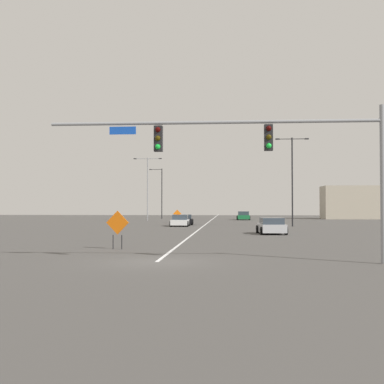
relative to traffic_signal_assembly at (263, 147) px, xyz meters
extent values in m
plane|color=#4C4947|center=(-4.31, 0.01, -4.66)|extent=(209.68, 209.68, 0.00)
cube|color=white|center=(-4.31, 58.26, -4.66)|extent=(0.16, 116.49, 0.01)
cylinder|color=gray|center=(4.69, 0.01, -1.51)|extent=(0.20, 0.20, 6.29)
cylinder|color=gray|center=(-2.02, 0.01, 1.01)|extent=(13.41, 0.14, 0.14)
cube|color=black|center=(0.22, 0.01, 0.37)|extent=(0.34, 0.32, 1.05)
sphere|color=#3A0503|center=(0.22, -0.16, 0.72)|extent=(0.22, 0.22, 0.22)
sphere|color=#3C3106|center=(0.22, -0.16, 0.37)|extent=(0.22, 0.22, 0.22)
sphere|color=green|center=(0.22, -0.16, 0.02)|extent=(0.22, 0.22, 0.22)
cube|color=black|center=(-4.25, 0.01, 0.37)|extent=(0.34, 0.32, 1.05)
sphere|color=#3A0503|center=(-4.25, -0.16, 0.72)|extent=(0.22, 0.22, 0.22)
sphere|color=#3C3106|center=(-4.25, -0.16, 0.37)|extent=(0.22, 0.22, 0.22)
sphere|color=green|center=(-4.25, -0.16, 0.02)|extent=(0.22, 0.22, 0.22)
cube|color=#1447B7|center=(-5.73, 0.01, 0.72)|extent=(1.10, 0.03, 0.32)
cylinder|color=gray|center=(-14.06, 57.05, 0.24)|extent=(0.16, 0.16, 9.81)
cylinder|color=gray|center=(-15.05, 57.05, 4.99)|extent=(1.99, 0.08, 0.08)
cube|color=#262628|center=(-16.04, 57.05, 4.99)|extent=(0.44, 0.24, 0.14)
cylinder|color=gray|center=(-13.06, 57.05, 4.99)|extent=(1.99, 0.08, 0.08)
cube|color=#262628|center=(-12.07, 57.05, 4.99)|extent=(0.44, 0.24, 0.14)
cylinder|color=black|center=(5.64, 36.39, 0.30)|extent=(0.16, 0.16, 9.93)
cylinder|color=black|center=(4.83, 36.39, 5.12)|extent=(1.62, 0.08, 0.08)
cube|color=#262628|center=(4.02, 36.39, 5.12)|extent=(0.44, 0.24, 0.14)
cylinder|color=black|center=(6.46, 36.39, 5.12)|extent=(1.62, 0.08, 0.08)
cube|color=#262628|center=(7.27, 36.39, 5.12)|extent=(0.44, 0.24, 0.14)
cylinder|color=black|center=(-13.43, 68.99, -0.17)|extent=(0.16, 0.16, 8.99)
cylinder|color=black|center=(-14.46, 68.99, 4.18)|extent=(2.06, 0.08, 0.08)
cube|color=#262628|center=(-15.49, 68.99, 4.18)|extent=(0.44, 0.24, 0.14)
cube|color=orange|center=(-7.25, 5.88, -3.26)|extent=(1.25, 0.23, 1.26)
cylinder|color=black|center=(-7.50, 5.92, -4.29)|extent=(0.05, 0.05, 0.75)
cylinder|color=black|center=(-7.01, 5.84, -4.29)|extent=(0.05, 0.05, 0.75)
cube|color=orange|center=(-8.26, 45.97, -3.43)|extent=(1.10, 0.30, 1.12)
cylinder|color=black|center=(-8.47, 45.92, -4.33)|extent=(0.05, 0.05, 0.65)
cylinder|color=black|center=(-8.05, 46.02, -4.33)|extent=(0.05, 0.05, 0.65)
cube|color=#B7BABF|center=(2.05, 21.17, -4.17)|extent=(2.16, 4.23, 0.65)
cube|color=#333D47|center=(2.07, 20.96, -3.59)|extent=(1.86, 2.49, 0.51)
cylinder|color=black|center=(2.92, 22.67, -4.34)|extent=(0.26, 0.65, 0.64)
cylinder|color=black|center=(1.01, 22.55, -4.34)|extent=(0.26, 0.65, 0.64)
cylinder|color=black|center=(3.10, 19.79, -4.34)|extent=(0.26, 0.65, 0.64)
cylinder|color=black|center=(1.19, 19.67, -4.34)|extent=(0.26, 0.65, 0.64)
cube|color=black|center=(-6.74, 40.73, -4.20)|extent=(1.92, 4.37, 0.60)
cube|color=#333D47|center=(-6.75, 40.95, -3.65)|extent=(1.63, 2.03, 0.48)
cylinder|color=black|center=(-7.53, 39.19, -4.34)|extent=(0.25, 0.65, 0.64)
cylinder|color=black|center=(-5.82, 39.27, -4.34)|extent=(0.25, 0.65, 0.64)
cylinder|color=black|center=(-7.67, 42.19, -4.34)|extent=(0.25, 0.65, 0.64)
cylinder|color=black|center=(-5.96, 42.27, -4.34)|extent=(0.25, 0.65, 0.64)
cube|color=white|center=(-6.90, 36.19, -4.21)|extent=(1.90, 4.17, 0.58)
cube|color=#333D47|center=(-6.90, 36.40, -3.64)|extent=(1.69, 2.24, 0.57)
cylinder|color=black|center=(-7.80, 34.73, -4.34)|extent=(0.23, 0.64, 0.64)
cylinder|color=black|center=(-5.96, 34.75, -4.34)|extent=(0.23, 0.64, 0.64)
cylinder|color=black|center=(-7.84, 37.63, -4.34)|extent=(0.23, 0.64, 0.64)
cylinder|color=black|center=(-5.99, 37.65, -4.34)|extent=(0.23, 0.64, 0.64)
cube|color=#196B38|center=(0.91, 62.89, -4.19)|extent=(1.96, 4.56, 0.63)
cube|color=#333D47|center=(0.91, 62.66, -3.56)|extent=(1.75, 2.41, 0.61)
cylinder|color=black|center=(1.86, 64.48, -4.34)|extent=(0.22, 0.64, 0.64)
cylinder|color=black|center=(-0.06, 64.47, -4.34)|extent=(0.22, 0.64, 0.64)
cylinder|color=black|center=(1.89, 61.30, -4.34)|extent=(0.22, 0.64, 0.64)
cylinder|color=black|center=(-0.04, 61.29, -4.34)|extent=(0.22, 0.64, 0.64)
cube|color=#B2A893|center=(19.86, 70.08, -1.76)|extent=(9.58, 5.94, 5.80)
camera|label=1|loc=(-1.35, -20.34, -2.39)|focal=47.11mm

